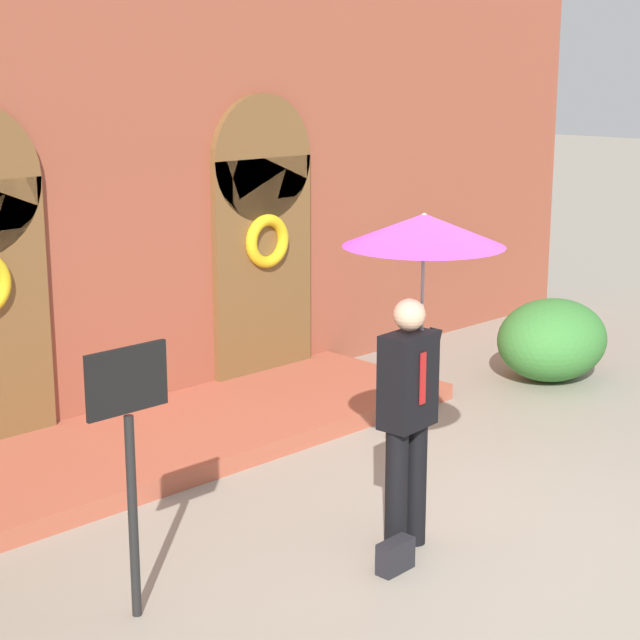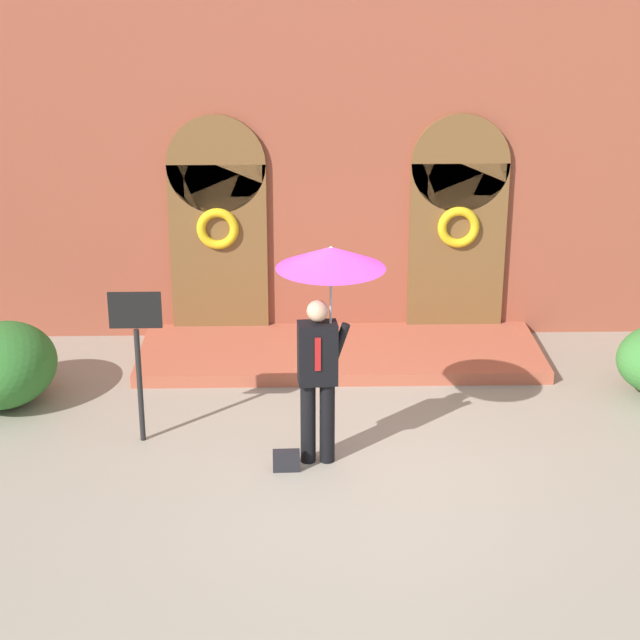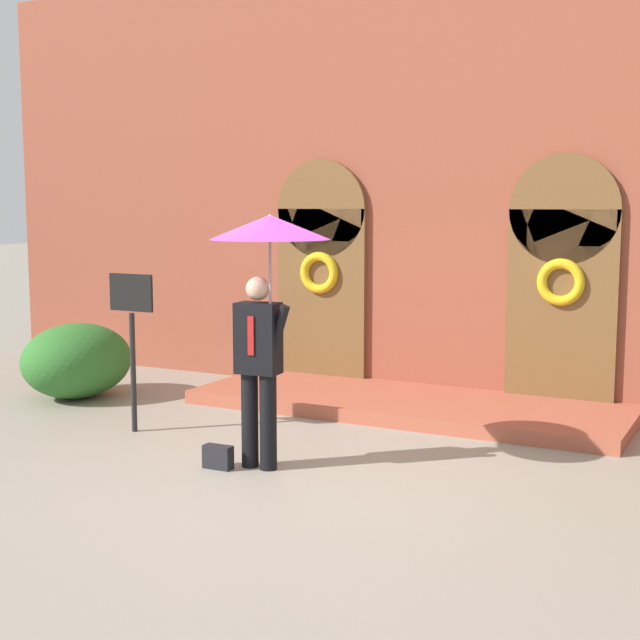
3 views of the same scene
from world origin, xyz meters
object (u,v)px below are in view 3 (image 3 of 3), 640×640
object	(u,v)px
shrub_left	(77,361)
sign_post	(132,326)
person_with_umbrella	(267,265)
handbag	(218,457)

from	to	relation	value
shrub_left	sign_post	bearing A→B (deg)	-30.47
person_with_umbrella	sign_post	size ratio (longest dim) A/B	1.37
shrub_left	handbag	bearing A→B (deg)	-27.88
sign_post	handbag	bearing A→B (deg)	-24.85
person_with_umbrella	shrub_left	bearing A→B (deg)	157.40
person_with_umbrella	shrub_left	distance (m)	4.34
handbag	shrub_left	world-z (taller)	shrub_left
person_with_umbrella	handbag	bearing A→B (deg)	-154.96
person_with_umbrella	shrub_left	world-z (taller)	person_with_umbrella
sign_post	shrub_left	bearing A→B (deg)	149.53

